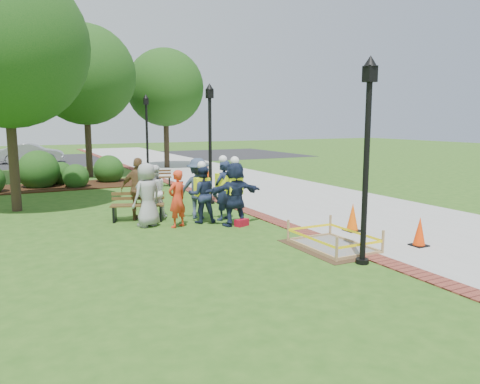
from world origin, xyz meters
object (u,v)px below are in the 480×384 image
bench_near (138,212)px  hivis_worker_a (235,192)px  cone_front (420,232)px  hivis_worker_b (223,188)px  lamp_near (367,146)px  hivis_worker_c (202,192)px  wet_concrete_pad (333,238)px

bench_near → hivis_worker_a: 3.06m
cone_front → hivis_worker_b: size_ratio=0.37×
bench_near → lamp_near: size_ratio=0.39×
cone_front → hivis_worker_a: size_ratio=0.36×
bench_near → hivis_worker_a: (2.31, -1.88, 0.71)m
bench_near → hivis_worker_b: size_ratio=0.84×
lamp_near → hivis_worker_c: size_ratio=2.34×
wet_concrete_pad → hivis_worker_a: (-1.04, 3.15, 0.74)m
wet_concrete_pad → hivis_worker_a: hivis_worker_a is taller
hivis_worker_b → bench_near: bearing=156.3°
bench_near → wet_concrete_pad: bearing=-56.4°
bench_near → cone_front: (5.22, -5.91, 0.08)m
wet_concrete_pad → hivis_worker_c: size_ratio=1.27×
wet_concrete_pad → hivis_worker_c: (-1.72, 3.92, 0.67)m
lamp_near → hivis_worker_a: lamp_near is taller
bench_near → hivis_worker_b: (2.34, -1.03, 0.70)m
lamp_near → hivis_worker_b: lamp_near is taller
lamp_near → hivis_worker_b: 5.55m
bench_near → hivis_worker_c: (1.62, -1.11, 0.64)m
bench_near → cone_front: 7.88m
wet_concrete_pad → hivis_worker_a: 3.40m
cone_front → hivis_worker_b: (-2.88, 4.88, 0.62)m
bench_near → lamp_near: (3.11, -6.31, 2.21)m
bench_near → hivis_worker_c: size_ratio=0.90×
hivis_worker_a → hivis_worker_b: hivis_worker_a is taller
cone_front → hivis_worker_b: 5.70m
hivis_worker_b → hivis_worker_c: hivis_worker_b is taller
cone_front → hivis_worker_a: hivis_worker_a is taller
bench_near → lamp_near: 7.37m
hivis_worker_a → hivis_worker_c: 1.03m
lamp_near → hivis_worker_b: (-0.77, 5.28, -1.51)m
wet_concrete_pad → hivis_worker_b: (-1.01, 4.00, 0.73)m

